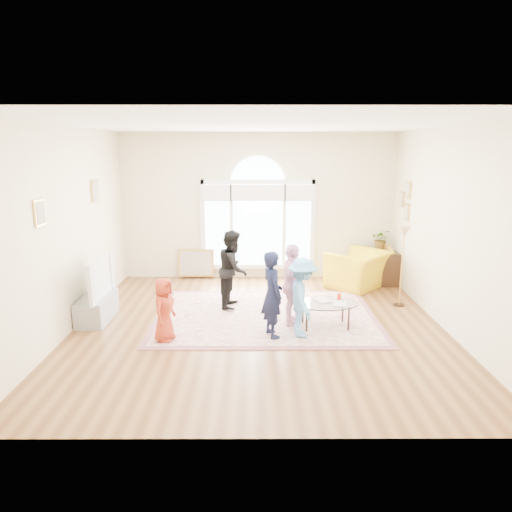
{
  "coord_description": "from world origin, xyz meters",
  "views": [
    {
      "loc": [
        -0.07,
        -7.04,
        2.83
      ],
      "look_at": [
        -0.05,
        0.3,
        1.12
      ],
      "focal_mm": 32.0,
      "sensor_mm": 36.0,
      "label": 1
    }
  ],
  "objects_px": {
    "tv_console": "(97,308)",
    "armchair": "(358,269)",
    "television": "(95,277)",
    "area_rug": "(266,315)",
    "coffee_table": "(326,304)"
  },
  "relations": [
    {
      "from": "tv_console",
      "to": "armchair",
      "type": "height_order",
      "value": "armchair"
    },
    {
      "from": "tv_console",
      "to": "television",
      "type": "distance_m",
      "value": 0.54
    },
    {
      "from": "area_rug",
      "to": "television",
      "type": "bearing_deg",
      "value": -176.67
    },
    {
      "from": "area_rug",
      "to": "television",
      "type": "relative_size",
      "value": 3.11
    },
    {
      "from": "coffee_table",
      "to": "armchair",
      "type": "xyz_separation_m",
      "value": [
        1.03,
        2.25,
        -0.02
      ]
    },
    {
      "from": "area_rug",
      "to": "coffee_table",
      "type": "distance_m",
      "value": 1.15
    },
    {
      "from": "area_rug",
      "to": "tv_console",
      "type": "xyz_separation_m",
      "value": [
        -2.87,
        -0.17,
        0.2
      ]
    },
    {
      "from": "armchair",
      "to": "coffee_table",
      "type": "bearing_deg",
      "value": 19.19
    },
    {
      "from": "tv_console",
      "to": "armchair",
      "type": "distance_m",
      "value": 5.22
    },
    {
      "from": "television",
      "to": "coffee_table",
      "type": "height_order",
      "value": "television"
    },
    {
      "from": "television",
      "to": "coffee_table",
      "type": "bearing_deg",
      "value": -5.25
    },
    {
      "from": "television",
      "to": "tv_console",
      "type": "bearing_deg",
      "value": 180.0
    },
    {
      "from": "area_rug",
      "to": "tv_console",
      "type": "bearing_deg",
      "value": -176.67
    },
    {
      "from": "area_rug",
      "to": "tv_console",
      "type": "relative_size",
      "value": 3.6
    },
    {
      "from": "tv_console",
      "to": "television",
      "type": "bearing_deg",
      "value": 0.0
    }
  ]
}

